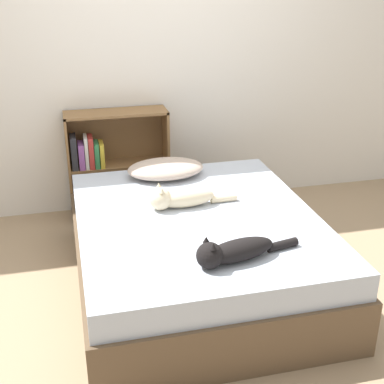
# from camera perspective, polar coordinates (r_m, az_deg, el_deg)

# --- Properties ---
(ground_plane) EXTENTS (8.00, 8.00, 0.00)m
(ground_plane) POSITION_cam_1_polar(r_m,az_deg,el_deg) (3.54, 0.53, -9.76)
(ground_plane) COLOR #997F60
(wall_back) EXTENTS (8.00, 0.06, 2.50)m
(wall_back) POSITION_cam_1_polar(r_m,az_deg,el_deg) (4.36, -4.01, 14.31)
(wall_back) COLOR silver
(wall_back) RESTS_ON ground_plane
(bed) EXTENTS (1.49, 1.80, 0.50)m
(bed) POSITION_cam_1_polar(r_m,az_deg,el_deg) (3.41, 0.54, -6.31)
(bed) COLOR brown
(bed) RESTS_ON ground_plane
(pillow) EXTENTS (0.55, 0.37, 0.12)m
(pillow) POSITION_cam_1_polar(r_m,az_deg,el_deg) (3.87, -2.84, 2.51)
(pillow) COLOR #B29E8E
(pillow) RESTS_ON bed
(cat_light) EXTENTS (0.58, 0.15, 0.17)m
(cat_light) POSITION_cam_1_polar(r_m,az_deg,el_deg) (3.38, -1.38, -0.63)
(cat_light) COLOR beige
(cat_light) RESTS_ON bed
(cat_dark) EXTENTS (0.60, 0.22, 0.16)m
(cat_dark) POSITION_cam_1_polar(r_m,az_deg,el_deg) (2.79, 4.34, -6.33)
(cat_dark) COLOR black
(cat_dark) RESTS_ON bed
(bookshelf) EXTENTS (0.80, 0.26, 0.86)m
(bookshelf) POSITION_cam_1_polar(r_m,az_deg,el_deg) (4.38, -8.50, 3.38)
(bookshelf) COLOR brown
(bookshelf) RESTS_ON ground_plane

